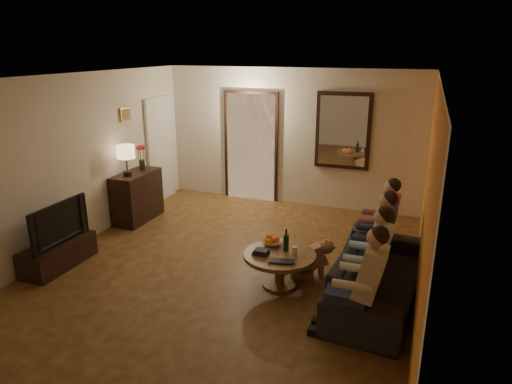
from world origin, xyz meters
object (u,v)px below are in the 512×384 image
(person_d, at_px, (381,227))
(wine_bottle, at_px, (286,240))
(person_a, at_px, (363,289))
(table_lamp, at_px, (126,160))
(sofa, at_px, (380,275))
(laptop, at_px, (281,263))
(dresser, at_px, (137,196))
(bowl, at_px, (272,242))
(tv_stand, at_px, (58,254))
(person_b, at_px, (370,264))
(tv, at_px, (54,223))
(dog, at_px, (310,257))
(person_c, at_px, (376,243))
(coffee_table, at_px, (280,269))

(person_d, xyz_separation_m, wine_bottle, (-1.09, -0.90, 0.01))
(wine_bottle, bearing_deg, person_a, -39.72)
(table_lamp, distance_m, sofa, 4.52)
(wine_bottle, relative_size, laptop, 0.94)
(person_d, bearing_deg, dresser, 174.80)
(bowl, bearing_deg, person_d, 30.45)
(person_a, relative_size, person_d, 1.00)
(bowl, distance_m, wine_bottle, 0.29)
(tv_stand, xyz_separation_m, person_d, (4.21, 1.56, 0.42))
(table_lamp, bearing_deg, bowl, -17.97)
(dresser, relative_size, person_b, 0.81)
(tv, relative_size, person_a, 0.85)
(person_a, height_order, dog, person_a)
(dog, distance_m, wine_bottle, 0.49)
(person_b, relative_size, laptop, 3.65)
(sofa, xyz_separation_m, person_a, (-0.10, -0.90, 0.28))
(table_lamp, bearing_deg, laptop, -24.38)
(person_b, distance_m, laptop, 1.05)
(person_d, bearing_deg, person_b, -90.00)
(person_c, bearing_deg, person_d, 90.00)
(tv_stand, relative_size, laptop, 3.30)
(dresser, relative_size, person_a, 0.81)
(tv_stand, relative_size, person_a, 0.90)
(dresser, relative_size, person_d, 0.81)
(table_lamp, xyz_separation_m, person_d, (4.21, -0.16, -0.54))
(sofa, relative_size, dog, 3.95)
(tv_stand, bearing_deg, coffee_table, 10.36)
(person_b, height_order, coffee_table, person_b)
(person_d, bearing_deg, tv, -159.72)
(tv_stand, bearing_deg, table_lamp, 90.00)
(sofa, distance_m, person_d, 0.95)
(dresser, height_order, laptop, dresser)
(dresser, xyz_separation_m, bowl, (2.90, -1.16, 0.05))
(wine_bottle, bearing_deg, person_c, 15.18)
(tv_stand, xyz_separation_m, sofa, (4.31, 0.66, 0.14))
(coffee_table, bearing_deg, dresser, 155.85)
(tv_stand, bearing_deg, dog, 15.33)
(person_a, height_order, coffee_table, person_a)
(person_b, bearing_deg, bowl, 162.15)
(wine_bottle, bearing_deg, dresser, 157.75)
(person_a, height_order, laptop, person_a)
(laptop, bearing_deg, sofa, 7.96)
(laptop, bearing_deg, dog, 62.23)
(coffee_table, distance_m, bowl, 0.38)
(table_lamp, distance_m, wine_bottle, 3.34)
(coffee_table, distance_m, wine_bottle, 0.40)
(sofa, bearing_deg, person_d, 11.74)
(tv_stand, height_order, coffee_table, coffee_table)
(dresser, relative_size, sofa, 0.44)
(person_b, relative_size, coffee_table, 1.30)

